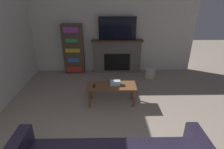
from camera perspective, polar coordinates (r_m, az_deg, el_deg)
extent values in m
cube|color=beige|center=(5.50, -2.11, 14.65)|extent=(5.49, 0.06, 2.70)
cube|color=#605651|center=(5.57, 1.65, 5.82)|extent=(1.47, 0.22, 1.01)
cube|color=black|center=(5.51, 1.69, 3.99)|extent=(0.81, 0.01, 0.55)
cube|color=#4C331E|center=(5.41, 1.73, 11.03)|extent=(1.57, 0.28, 0.04)
cube|color=black|center=(5.34, 1.78, 14.79)|extent=(1.11, 0.03, 0.68)
cube|color=black|center=(5.32, 1.78, 14.77)|extent=(1.08, 0.01, 0.64)
cube|color=brown|center=(3.89, -0.23, -3.74)|extent=(1.10, 0.45, 0.03)
cylinder|color=brown|center=(3.88, -7.49, -7.92)|extent=(0.05, 0.05, 0.43)
cylinder|color=brown|center=(3.90, 7.10, -7.78)|extent=(0.05, 0.05, 0.43)
cylinder|color=brown|center=(4.17, -7.03, -5.48)|extent=(0.05, 0.05, 0.43)
cylinder|color=brown|center=(4.18, 6.49, -5.36)|extent=(0.05, 0.05, 0.43)
cube|color=silver|center=(3.88, 1.05, -2.71)|extent=(0.22, 0.12, 0.10)
cube|color=black|center=(3.86, -5.87, -3.67)|extent=(0.04, 0.15, 0.02)
cube|color=#4C3D2D|center=(5.58, -12.45, 8.07)|extent=(0.61, 0.26, 1.53)
cube|color=red|center=(5.64, -12.16, 1.69)|extent=(0.48, 0.03, 0.17)
cube|color=#2D70B7|center=(5.53, -12.43, 4.61)|extent=(0.36, 0.03, 0.13)
cube|color=gold|center=(5.44, -12.72, 7.63)|extent=(0.44, 0.03, 0.12)
cube|color=green|center=(5.36, -13.02, 10.75)|extent=(0.34, 0.03, 0.11)
cube|color=purple|center=(5.30, -13.34, 13.96)|extent=(0.42, 0.03, 0.16)
cylinder|color=#BCB29E|center=(5.42, 12.29, 0.40)|extent=(0.33, 0.33, 0.25)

